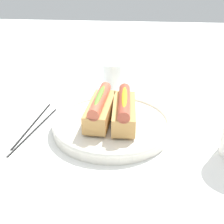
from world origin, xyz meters
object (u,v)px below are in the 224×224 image
Objects in this scene: chopstick_near at (34,131)px; water_glass at (114,79)px; chopstick_far at (33,124)px; hotdog_front at (100,108)px; hotdog_back at (124,110)px; serving_bowl at (112,125)px.

water_glass is at bearing 157.40° from chopstick_near.
chopstick_far is at bearing -145.53° from chopstick_near.
hotdog_front is 1.70× the size of water_glass.
chopstick_far is at bearing -92.64° from hotdog_front.
chopstick_far is at bearing -93.24° from hotdog_back.
chopstick_far is at bearing -92.99° from serving_bowl.
hotdog_back is 0.21m from chopstick_near.
serving_bowl is 1.81× the size of hotdog_back.
serving_bowl is 0.19m from chopstick_far.
chopstick_near is (0.24, -0.17, -0.04)m from water_glass.
water_glass is 0.41× the size of chopstick_near.
hotdog_front is 0.16m from chopstick_near.
hotdog_front is at bearing -95.06° from serving_bowl.
chopstick_near is (0.02, -0.18, -0.01)m from serving_bowl.
hotdog_back reaches higher than chopstick_far.
hotdog_front is at bearing 111.04° from chopstick_near.
hotdog_back reaches higher than water_glass.
serving_bowl is at bearing -95.06° from hotdog_back.
hotdog_back is at bearing 84.94° from hotdog_front.
chopstick_near and chopstick_far have the same top height.
hotdog_front is 0.70× the size of chopstick_near.
serving_bowl is at bearing 93.81° from chopstick_far.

